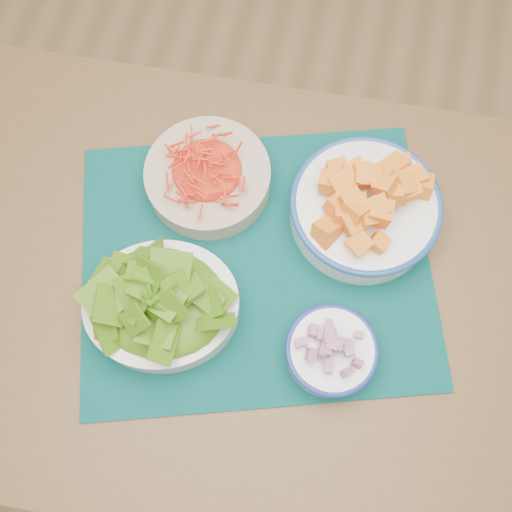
{
  "coord_description": "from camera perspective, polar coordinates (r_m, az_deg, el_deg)",
  "views": [
    {
      "loc": [
        0.18,
        -0.5,
        1.6
      ],
      "look_at": [
        0.12,
        -0.22,
        0.78
      ],
      "focal_mm": 40.0,
      "sensor_mm": 36.0,
      "label": 1
    }
  ],
  "objects": [
    {
      "name": "ground",
      "position": [
        1.69,
        -2.2,
        -0.97
      ],
      "size": [
        4.0,
        4.0,
        0.0
      ],
      "primitive_type": "plane",
      "color": "#A17E4E",
      "rests_on": "ground"
    },
    {
      "name": "placemat",
      "position": [
        0.9,
        0.0,
        -0.67
      ],
      "size": [
        0.66,
        0.59,
        0.0
      ],
      "primitive_type": "cube",
      "rotation": [
        0.0,
        0.0,
        0.31
      ],
      "color": "#022D2C",
      "rests_on": "table"
    },
    {
      "name": "table",
      "position": [
        0.99,
        0.07,
        -4.75
      ],
      "size": [
        1.15,
        0.8,
        0.75
      ],
      "rotation": [
        0.0,
        0.0,
        0.06
      ],
      "color": "brown",
      "rests_on": "ground"
    },
    {
      "name": "carrot_bowl",
      "position": [
        0.92,
        -4.87,
        8.2
      ],
      "size": [
        0.26,
        0.26,
        0.08
      ],
      "rotation": [
        0.0,
        0.0,
        0.35
      ],
      "color": "#BEAB8D",
      "rests_on": "placemat"
    },
    {
      "name": "squash_bowl",
      "position": [
        0.89,
        10.98,
        5.11
      ],
      "size": [
        0.3,
        0.3,
        0.11
      ],
      "rotation": [
        0.0,
        0.0,
        0.43
      ],
      "color": "white",
      "rests_on": "placemat"
    },
    {
      "name": "lettuce_bowl",
      "position": [
        0.84,
        -9.53,
        -4.6
      ],
      "size": [
        0.27,
        0.25,
        0.1
      ],
      "rotation": [
        0.0,
        0.0,
        0.28
      ],
      "color": "white",
      "rests_on": "placemat"
    },
    {
      "name": "onion_bowl",
      "position": [
        0.84,
        7.56,
        -9.36
      ],
      "size": [
        0.15,
        0.15,
        0.07
      ],
      "rotation": [
        0.0,
        0.0,
        0.2
      ],
      "color": "white",
      "rests_on": "placemat"
    }
  ]
}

